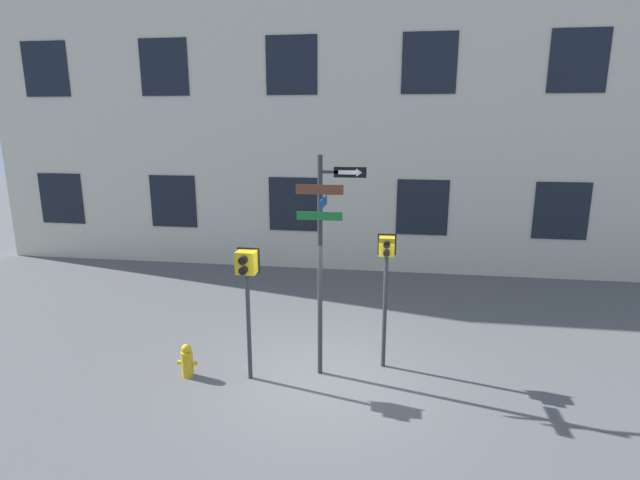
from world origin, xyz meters
name	(u,v)px	position (x,y,z in m)	size (l,w,h in m)	color
ground_plane	(326,380)	(0.00, 0.00, 0.00)	(60.00, 60.00, 0.00)	#515154
building_facade	(360,65)	(0.00, 7.29, 6.25)	(24.00, 0.63, 12.49)	beige
street_sign_pole	(323,247)	(-0.08, 0.24, 2.47)	(1.22, 0.81, 4.10)	#2D2D33
pedestrian_signal_left	(247,277)	(-1.40, -0.14, 1.97)	(0.41, 0.40, 2.47)	#2D2D33
pedestrian_signal_right	(386,267)	(1.03, 0.69, 2.01)	(0.34, 0.40, 2.62)	#2D2D33
fire_hydrant	(187,361)	(-2.58, -0.23, 0.31)	(0.37, 0.21, 0.64)	gold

